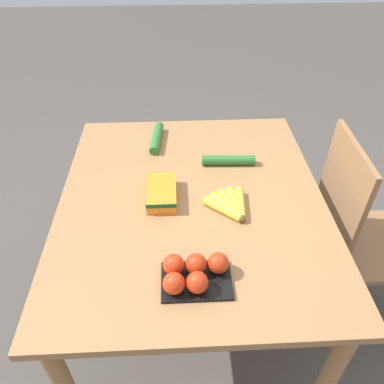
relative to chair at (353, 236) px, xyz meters
name	(u,v)px	position (x,y,z in m)	size (l,w,h in m)	color
ground_plane	(192,312)	(0.03, -0.71, -0.49)	(12.00, 12.00, 0.00)	#4C4742
dining_table	(192,218)	(0.03, -0.71, 0.18)	(1.17, 0.99, 0.77)	#9E7044
chair	(353,236)	(0.00, 0.00, 0.00)	(0.43, 0.41, 0.96)	#8E6642
banana_bunch	(231,206)	(0.10, -0.57, 0.30)	(0.17, 0.16, 0.03)	brown
tomato_pack	(193,273)	(0.41, -0.73, 0.32)	(0.14, 0.21, 0.08)	black
carrot_bag	(162,192)	(0.03, -0.83, 0.31)	(0.19, 0.11, 0.05)	orange
cucumber_near	(229,160)	(-0.18, -0.55, 0.30)	(0.05, 0.22, 0.04)	#2D702D
cucumber_far	(157,138)	(-0.37, -0.85, 0.30)	(0.22, 0.06, 0.04)	#2D702D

